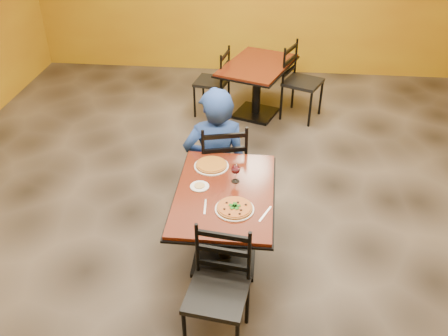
# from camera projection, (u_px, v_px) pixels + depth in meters

# --- Properties ---
(floor) EXTENTS (7.00, 8.00, 0.01)m
(floor) POSITION_uv_depth(u_px,v_px,m) (230.00, 222.00, 4.77)
(floor) COLOR black
(floor) RESTS_ON ground
(table_main) EXTENTS (0.83, 1.23, 0.75)m
(table_main) POSITION_uv_depth(u_px,v_px,m) (225.00, 210.00, 4.05)
(table_main) COLOR maroon
(table_main) RESTS_ON floor
(table_second) EXTENTS (1.14, 1.37, 0.75)m
(table_second) POSITION_uv_depth(u_px,v_px,m) (257.00, 78.00, 6.42)
(table_second) COLOR maroon
(table_second) RESTS_ON floor
(chair_main_near) EXTENTS (0.47, 0.47, 0.93)m
(chair_main_near) POSITION_uv_depth(u_px,v_px,m) (217.00, 296.00, 3.38)
(chair_main_near) COLOR black
(chair_main_near) RESTS_ON floor
(chair_main_far) EXTENTS (0.54, 0.54, 0.99)m
(chair_main_far) POSITION_uv_depth(u_px,v_px,m) (222.00, 163.00, 4.77)
(chair_main_far) COLOR black
(chair_main_far) RESTS_ON floor
(chair_second_left) EXTENTS (0.49, 0.49, 0.93)m
(chair_second_left) POSITION_uv_depth(u_px,v_px,m) (212.00, 82.00, 6.52)
(chair_second_left) COLOR black
(chair_second_left) RESTS_ON floor
(chair_second_right) EXTENTS (0.60, 0.60, 1.01)m
(chair_second_right) POSITION_uv_depth(u_px,v_px,m) (303.00, 83.00, 6.39)
(chair_second_right) COLOR black
(chair_second_right) RESTS_ON floor
(diner) EXTENTS (0.72, 0.55, 1.31)m
(diner) POSITION_uv_depth(u_px,v_px,m) (216.00, 149.00, 4.68)
(diner) COLOR navy
(diner) RESTS_ON floor
(plate_main) EXTENTS (0.31, 0.31, 0.01)m
(plate_main) POSITION_uv_depth(u_px,v_px,m) (235.00, 209.00, 3.74)
(plate_main) COLOR white
(plate_main) RESTS_ON table_main
(pizza_main) EXTENTS (0.28, 0.28, 0.02)m
(pizza_main) POSITION_uv_depth(u_px,v_px,m) (235.00, 208.00, 3.73)
(pizza_main) COLOR maroon
(pizza_main) RESTS_ON plate_main
(plate_far) EXTENTS (0.31, 0.31, 0.01)m
(plate_far) POSITION_uv_depth(u_px,v_px,m) (211.00, 166.00, 4.25)
(plate_far) COLOR white
(plate_far) RESTS_ON table_main
(pizza_far) EXTENTS (0.28, 0.28, 0.02)m
(pizza_far) POSITION_uv_depth(u_px,v_px,m) (211.00, 165.00, 4.24)
(pizza_far) COLOR gold
(pizza_far) RESTS_ON plate_far
(side_plate) EXTENTS (0.16, 0.16, 0.01)m
(side_plate) POSITION_uv_depth(u_px,v_px,m) (200.00, 186.00, 3.99)
(side_plate) COLOR white
(side_plate) RESTS_ON table_main
(dip) EXTENTS (0.09, 0.09, 0.01)m
(dip) POSITION_uv_depth(u_px,v_px,m) (200.00, 186.00, 3.99)
(dip) COLOR tan
(dip) RESTS_ON side_plate
(wine_glass) EXTENTS (0.08, 0.08, 0.18)m
(wine_glass) POSITION_uv_depth(u_px,v_px,m) (236.00, 173.00, 4.01)
(wine_glass) COLOR white
(wine_glass) RESTS_ON table_main
(fork) EXTENTS (0.03, 0.19, 0.00)m
(fork) POSITION_uv_depth(u_px,v_px,m) (205.00, 207.00, 3.77)
(fork) COLOR silver
(fork) RESTS_ON table_main
(knife) EXTENTS (0.10, 0.20, 0.00)m
(knife) POSITION_uv_depth(u_px,v_px,m) (265.00, 214.00, 3.69)
(knife) COLOR silver
(knife) RESTS_ON table_main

